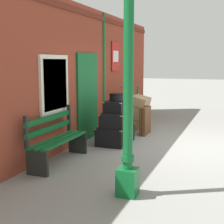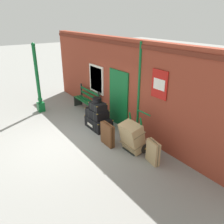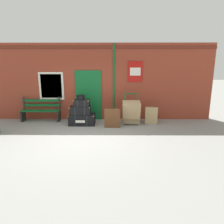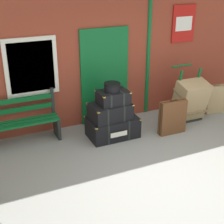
% 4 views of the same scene
% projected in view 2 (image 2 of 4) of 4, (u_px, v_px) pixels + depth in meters
% --- Properties ---
extents(ground_plane, '(60.00, 60.00, 0.00)m').
position_uv_depth(ground_plane, '(60.00, 143.00, 7.60)').
color(ground_plane, gray).
extents(brick_facade, '(10.40, 0.35, 3.20)m').
position_uv_depth(brick_facade, '(123.00, 84.00, 8.36)').
color(brick_facade, brown).
rests_on(brick_facade, ground).
extents(lamp_post, '(0.28, 0.28, 2.91)m').
position_uv_depth(lamp_post, '(38.00, 87.00, 9.72)').
color(lamp_post, '#0F5B28').
rests_on(lamp_post, ground).
extents(platform_bench, '(1.60, 0.43, 1.01)m').
position_uv_depth(platform_bench, '(87.00, 100.00, 10.11)').
color(platform_bench, '#0F5B28').
rests_on(platform_bench, ground).
extents(steamer_trunk_base, '(1.01, 0.68, 0.43)m').
position_uv_depth(steamer_trunk_base, '(99.00, 123.00, 8.55)').
color(steamer_trunk_base, black).
rests_on(steamer_trunk_base, ground).
extents(steamer_trunk_middle, '(0.84, 0.60, 0.33)m').
position_uv_depth(steamer_trunk_middle, '(97.00, 113.00, 8.44)').
color(steamer_trunk_middle, black).
rests_on(steamer_trunk_middle, steamer_trunk_base).
extents(steamer_trunk_top, '(0.61, 0.45, 0.27)m').
position_uv_depth(steamer_trunk_top, '(98.00, 106.00, 8.28)').
color(steamer_trunk_top, black).
rests_on(steamer_trunk_top, steamer_trunk_middle).
extents(round_hatbox, '(0.32, 0.32, 0.18)m').
position_uv_depth(round_hatbox, '(97.00, 100.00, 8.21)').
color(round_hatbox, black).
rests_on(round_hatbox, steamer_trunk_top).
extents(porters_trolley, '(0.71, 0.60, 1.20)m').
position_uv_depth(porters_trolley, '(136.00, 141.00, 7.15)').
color(porters_trolley, black).
rests_on(porters_trolley, ground).
extents(large_brown_trunk, '(0.70, 0.64, 0.96)m').
position_uv_depth(large_brown_trunk, '(132.00, 137.00, 6.98)').
color(large_brown_trunk, tan).
rests_on(large_brown_trunk, ground).
extents(suitcase_cream, '(0.60, 0.17, 0.77)m').
position_uv_depth(suitcase_cream, '(108.00, 134.00, 7.37)').
color(suitcase_cream, brown).
rests_on(suitcase_cream, ground).
extents(suitcase_caramel, '(0.50, 0.23, 0.72)m').
position_uv_depth(suitcase_caramel, '(153.00, 152.00, 6.45)').
color(suitcase_caramel, tan).
rests_on(suitcase_caramel, ground).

